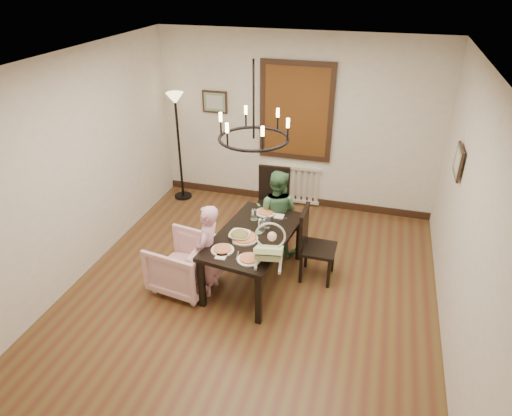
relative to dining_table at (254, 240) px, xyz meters
The scene contains 17 objects.
room_shell 0.79m from the dining_table, 79.53° to the left, with size 4.51×5.00×2.81m.
dining_table is the anchor object (origin of this frame).
chair_far 1.14m from the dining_table, 93.42° to the left, with size 0.47×0.47×1.06m, color black, non-canonical shape.
chair_right 0.83m from the dining_table, 21.42° to the left, with size 0.44×0.44×0.99m, color black, non-canonical shape.
armchair 0.93m from the dining_table, 156.87° to the right, with size 0.73×0.75×0.68m, color beige.
elderly_woman 0.60m from the dining_table, 143.42° to the right, with size 0.36×0.24×1.00m, color #D495AC.
seated_man 0.77m from the dining_table, 81.96° to the left, with size 0.50×0.39×1.03m, color #487A4D.
baby_bouncer 0.64m from the dining_table, 57.03° to the right, with size 0.37×0.49×0.32m, color #BDD190, non-canonical shape.
salad_bowl 0.23m from the dining_table, 136.74° to the right, with size 0.31×0.31×0.08m, color white.
pizza_platter 0.19m from the dining_table, 117.10° to the right, with size 0.32×0.32×0.04m, color tan.
drinking_glass 0.20m from the dining_table, 46.88° to the left, with size 0.07×0.07×0.14m, color silver.
window_blinds 2.46m from the dining_table, 89.21° to the left, with size 1.00×0.03×1.40m, color #5A3312.
radiator 2.30m from the dining_table, 89.22° to the left, with size 0.92×0.12×0.62m, color silver, non-canonical shape.
picture_back 2.82m from the dining_table, 120.16° to the left, with size 0.42×0.03×0.36m, color black.
picture_right 2.56m from the dining_table, 17.34° to the left, with size 0.42×0.03×0.36m, color black.
floor_lamp 2.71m from the dining_table, 133.79° to the left, with size 0.30×0.30×1.80m, color black, non-canonical shape.
chandelier 1.33m from the dining_table, ahead, with size 0.80×0.80×0.04m, color black.
Camera 1 is at (1.31, -4.39, 3.68)m, focal length 32.00 mm.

